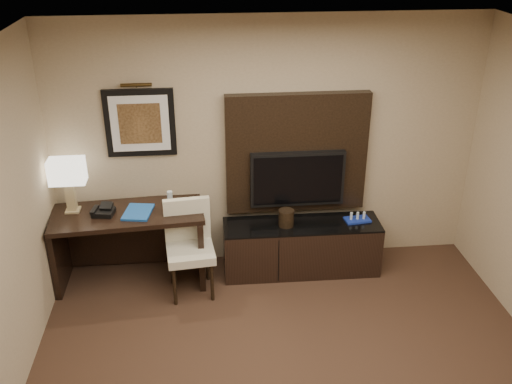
{
  "coord_description": "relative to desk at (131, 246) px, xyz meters",
  "views": [
    {
      "loc": [
        -0.69,
        -3.07,
        3.53
      ],
      "look_at": [
        -0.2,
        1.8,
        1.15
      ],
      "focal_mm": 40.0,
      "sensor_mm": 36.0,
      "label": 1
    }
  ],
  "objects": [
    {
      "name": "tv",
      "position": [
        1.78,
        0.19,
        0.61
      ],
      "size": [
        1.0,
        0.08,
        0.6
      ],
      "primitive_type": "cube",
      "color": "black",
      "rests_on": "tv_wall_panel"
    },
    {
      "name": "wall_back",
      "position": [
        1.48,
        0.35,
        0.94
      ],
      "size": [
        4.5,
        0.01,
        2.7
      ],
      "primitive_type": "cube",
      "color": "tan",
      "rests_on": "floor"
    },
    {
      "name": "artwork",
      "position": [
        0.18,
        0.33,
        1.24
      ],
      "size": [
        0.7,
        0.04,
        0.7
      ],
      "primitive_type": "cube",
      "color": "black",
      "rests_on": "wall_back"
    },
    {
      "name": "desk",
      "position": [
        0.0,
        0.0,
        0.0
      ],
      "size": [
        1.57,
        0.77,
        0.82
      ],
      "primitive_type": "cube",
      "rotation": [
        0.0,
        0.0,
        0.08
      ],
      "color": "black",
      "rests_on": "floor"
    },
    {
      "name": "minibar_tray",
      "position": [
        2.41,
        0.01,
        0.22
      ],
      "size": [
        0.28,
        0.19,
        0.1
      ],
      "primitive_type": null,
      "rotation": [
        0.0,
        0.0,
        0.12
      ],
      "color": "#172D97",
      "rests_on": "credenza"
    },
    {
      "name": "table_lamp",
      "position": [
        -0.55,
        0.08,
        0.71
      ],
      "size": [
        0.39,
        0.25,
        0.6
      ],
      "primitive_type": null,
      "rotation": [
        0.0,
        0.0,
        -0.11
      ],
      "color": "tan",
      "rests_on": "desk"
    },
    {
      "name": "book",
      "position": [
        0.09,
        0.0,
        0.51
      ],
      "size": [
        0.16,
        0.04,
        0.21
      ],
      "primitive_type": "imported",
      "rotation": [
        0.0,
        0.0,
        -0.16
      ],
      "color": "tan",
      "rests_on": "desk"
    },
    {
      "name": "desk_chair",
      "position": [
        0.62,
        -0.29,
        0.08
      ],
      "size": [
        0.52,
        0.58,
        0.98
      ],
      "primitive_type": null,
      "rotation": [
        0.0,
        0.0,
        0.1
      ],
      "color": "beige",
      "rests_on": "floor"
    },
    {
      "name": "credenza",
      "position": [
        1.81,
        -0.0,
        -0.12
      ],
      "size": [
        1.68,
        0.49,
        0.58
      ],
      "primitive_type": "cube",
      "rotation": [
        0.0,
        0.0,
        -0.01
      ],
      "color": "black",
      "rests_on": "floor"
    },
    {
      "name": "picture_light",
      "position": [
        0.18,
        0.29,
        1.64
      ],
      "size": [
        0.04,
        0.04,
        0.3
      ],
      "primitive_type": "cylinder",
      "color": "#433115",
      "rests_on": "wall_back"
    },
    {
      "name": "ice_bucket",
      "position": [
        1.63,
        -0.01,
        0.26
      ],
      "size": [
        0.17,
        0.17,
        0.18
      ],
      "primitive_type": "cylinder",
      "rotation": [
        0.0,
        0.0,
        -0.05
      ],
      "color": "black",
      "rests_on": "credenza"
    },
    {
      "name": "ceiling",
      "position": [
        1.48,
        -2.15,
        2.29
      ],
      "size": [
        4.5,
        5.0,
        0.01
      ],
      "primitive_type": "cube",
      "color": "silver",
      "rests_on": "wall_back"
    },
    {
      "name": "desk_phone",
      "position": [
        -0.23,
        -0.03,
        0.46
      ],
      "size": [
        0.23,
        0.22,
        0.1
      ],
      "primitive_type": null,
      "rotation": [
        0.0,
        0.0,
        -0.17
      ],
      "color": "black",
      "rests_on": "desk"
    },
    {
      "name": "blue_folder",
      "position": [
        0.11,
        -0.03,
        0.42
      ],
      "size": [
        0.32,
        0.39,
        0.02
      ],
      "primitive_type": "cube",
      "rotation": [
        0.0,
        0.0,
        -0.17
      ],
      "color": "#1A54AB",
      "rests_on": "desk"
    },
    {
      "name": "water_bottle",
      "position": [
        0.43,
        0.08,
        0.49
      ],
      "size": [
        0.06,
        0.06,
        0.17
      ],
      "primitive_type": "cylinder",
      "rotation": [
        0.0,
        0.0,
        -0.07
      ],
      "color": "silver",
      "rests_on": "desk"
    },
    {
      "name": "tv_wall_panel",
      "position": [
        1.78,
        0.29,
        0.86
      ],
      "size": [
        1.5,
        0.12,
        1.3
      ],
      "primitive_type": "cube",
      "color": "black",
      "rests_on": "wall_back"
    }
  ]
}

